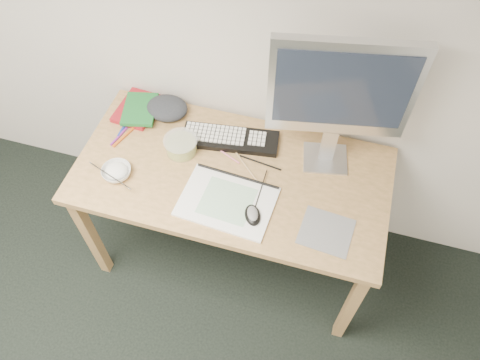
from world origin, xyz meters
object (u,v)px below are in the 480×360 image
at_px(monitor, 341,93).
at_px(rice_bowl, 117,172).
at_px(sketchpad, 227,202).
at_px(keyboard, 230,139).
at_px(desk, 232,184).

bearing_deg(monitor, rice_bowl, -169.29).
bearing_deg(sketchpad, monitor, 47.71).
xyz_separation_m(sketchpad, rice_bowl, (-0.51, 0.00, 0.01)).
distance_m(monitor, rice_bowl, 1.01).
bearing_deg(keyboard, monitor, -5.65).
distance_m(desk, sketchpad, 0.18).
distance_m(desk, keyboard, 0.21).
distance_m(sketchpad, rice_bowl, 0.51).
relative_size(keyboard, monitor, 0.68).
distance_m(sketchpad, keyboard, 0.34).
bearing_deg(monitor, keyboard, 171.18).
bearing_deg(sketchpad, rice_bowl, -176.65).
height_order(desk, keyboard, keyboard).
distance_m(desk, monitor, 0.66).
bearing_deg(rice_bowl, desk, 17.22).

